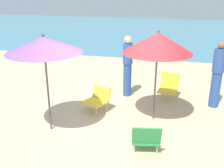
% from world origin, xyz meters
% --- Properties ---
extents(ground_plane, '(40.00, 40.00, 0.00)m').
position_xyz_m(ground_plane, '(0.00, 0.00, 0.00)').
color(ground_plane, '#CCB789').
extents(sea_water, '(40.00, 16.00, 0.01)m').
position_xyz_m(sea_water, '(0.00, 14.28, 0.00)').
color(sea_water, teal).
rests_on(sea_water, ground_plane).
extents(umbrella_purple, '(1.53, 1.53, 2.11)m').
position_xyz_m(umbrella_purple, '(-1.49, -0.24, 1.88)').
color(umbrella_purple, '#4C4C51').
rests_on(umbrella_purple, ground_plane).
extents(umbrella_red, '(1.53, 1.53, 2.11)m').
position_xyz_m(umbrella_red, '(0.66, 0.79, 1.82)').
color(umbrella_red, '#4C4C51').
rests_on(umbrella_red, ground_plane).
extents(beach_chair_a, '(0.62, 0.67, 0.61)m').
position_xyz_m(beach_chair_a, '(0.64, -0.58, 0.29)').
color(beach_chair_a, '#33934C').
rests_on(beach_chair_a, ground_plane).
extents(beach_chair_b, '(0.72, 0.74, 0.61)m').
position_xyz_m(beach_chair_b, '(-0.75, 0.89, 0.34)').
color(beach_chair_b, gold).
rests_on(beach_chair_b, ground_plane).
extents(beach_chair_c, '(0.59, 0.65, 0.69)m').
position_xyz_m(beach_chair_c, '(0.94, 2.17, 0.35)').
color(beach_chair_c, gold).
rests_on(beach_chair_c, ground_plane).
extents(person_a, '(0.27, 0.27, 1.72)m').
position_xyz_m(person_a, '(-0.22, 2.08, 0.90)').
color(person_a, '#2D519E').
rests_on(person_a, ground_plane).
extents(person_b, '(0.29, 0.29, 1.72)m').
position_xyz_m(person_b, '(2.12, 1.87, 0.87)').
color(person_b, '#2D519E').
rests_on(person_b, ground_plane).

